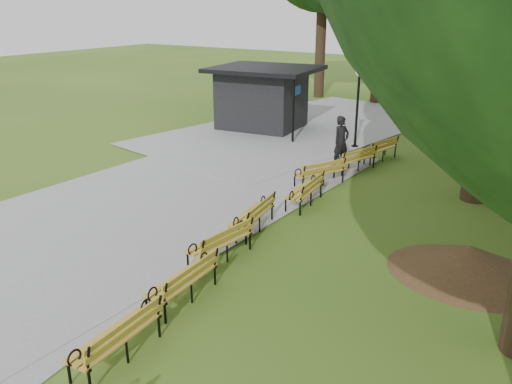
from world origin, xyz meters
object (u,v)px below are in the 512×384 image
Objects in this scene: person at (341,142)px; bench_5 at (304,191)px; bench_6 at (319,172)px; bench_7 at (354,159)px; kiosk at (262,98)px; bench_1 at (116,336)px; dirt_mound at (469,260)px; bench_3 at (220,242)px; bench_2 at (182,280)px; bench_4 at (252,215)px; bench_8 at (378,149)px; lamp_post at (358,91)px.

person is 0.98× the size of bench_5.
bench_6 is 1.00× the size of bench_7.
person is at bearing -90.00° from bench_7.
bench_1 is (7.26, -15.79, -1.00)m from kiosk.
dirt_mound is 1.53× the size of bench_3.
kiosk is 15.47m from bench_2.
bench_4 and bench_5 have the same top height.
kiosk is 7.05m from bench_8.
dirt_mound is 1.53× the size of bench_8.
bench_3 is (-0.74, 3.83, 0.00)m from bench_1.
kiosk is 1.43× the size of lamp_post.
bench_7 is (6.39, -3.95, -1.00)m from kiosk.
bench_1 is 8.00m from bench_5.
lamp_post reaches higher than person.
bench_3 and bench_8 have the same top height.
dirt_mound is 7.50m from bench_1.
person is at bearing -176.18° from bench_5.
bench_5 is at bearing 160.49° from dirt_mound.
bench_3 is 1.00× the size of bench_8.
bench_5 is (-0.03, 4.13, 0.00)m from bench_3.
person is 8.27m from bench_3.
dirt_mound is at bearing 46.66° from bench_8.
bench_7 is 1.00× the size of bench_8.
dirt_mound is 6.17m from bench_2.
bench_3 is 8.01m from bench_7.
bench_5 is at bearing -57.64° from kiosk.
kiosk is at bearing -145.73° from bench_3.
bench_5 and bench_8 have the same top height.
lamp_post is 15.09m from bench_1.
dirt_mound is 1.53× the size of bench_6.
dirt_mound is 5.51m from bench_3.
bench_3 is at bearing -82.99° from lamp_post.
bench_1 is at bearing 15.98° from bench_8.
bench_4 is at bearing -83.38° from lamp_post.
bench_5 is 1.00× the size of bench_6.
person is 0.64× the size of dirt_mound.
bench_8 is at bearing -25.69° from kiosk.
lamp_post is 1.11× the size of dirt_mound.
bench_3 is (-4.97, -2.36, 0.09)m from dirt_mound.
kiosk reaches higher than bench_1.
person reaches higher than dirt_mound.
person is 12.15m from bench_1.
lamp_post is at bearing -117.08° from bench_8.
person reaches higher than bench_5.
lamp_post reaches higher than bench_4.
bench_1 is 1.00× the size of bench_8.
kiosk is 2.43× the size of bench_2.
lamp_post reaches higher than bench_6.
kiosk is 2.43× the size of bench_7.
bench_5 is 1.00× the size of bench_7.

